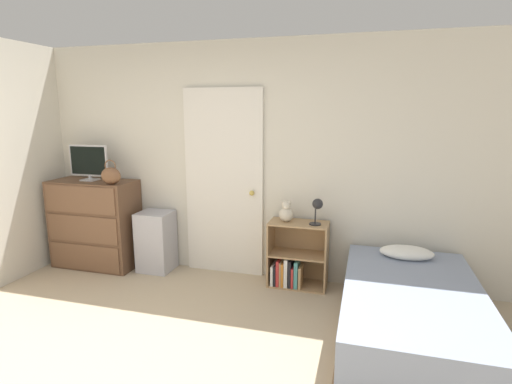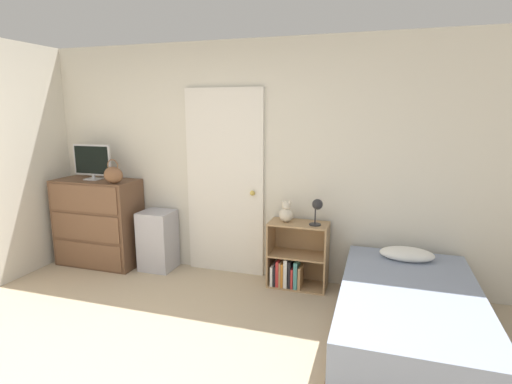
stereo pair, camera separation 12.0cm
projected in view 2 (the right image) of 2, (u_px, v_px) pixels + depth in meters
wall_back at (226, 161)px, 4.43m from camera, size 10.00×0.06×2.55m
door_closed at (225, 183)px, 4.43m from camera, size 0.90×0.09×2.07m
dresser at (99, 222)px, 4.77m from camera, size 0.98×0.47×1.03m
tv at (92, 161)px, 4.64m from camera, size 0.49×0.16×0.41m
handbag at (113, 175)px, 4.42m from camera, size 0.23×0.13×0.27m
storage_bin at (158, 240)px, 4.64m from camera, size 0.37×0.35×0.69m
bookshelf at (293, 262)px, 4.20m from camera, size 0.61×0.32×0.69m
teddy_bear at (286, 213)px, 4.12m from camera, size 0.15×0.15×0.22m
desk_lamp at (317, 207)px, 3.96m from camera, size 0.13×0.13×0.27m
bed at (409, 316)px, 3.15m from camera, size 1.09×1.90×0.57m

